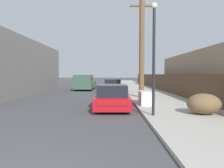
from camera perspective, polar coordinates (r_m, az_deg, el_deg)
sidewalk_curb at (r=26.50m, az=7.28°, el=-1.12°), size 4.20×63.00×0.12m
discarded_fridge at (r=11.78m, az=9.28°, el=-3.88°), size 0.71×1.72×0.76m
parked_sports_car_red at (r=10.83m, az=-0.17°, el=-3.90°), size 1.78×4.04×1.31m
car_parked_mid at (r=20.78m, az=-0.13°, el=-0.56°), size 1.95×4.25×1.36m
pickup_truck at (r=23.85m, az=-7.97°, el=0.45°), size 2.17×5.32×1.79m
utility_pole at (r=15.29m, az=8.26°, el=10.68°), size 1.80×0.38×7.54m
street_lamp at (r=8.59m, az=11.63°, el=9.32°), size 0.26×0.26×4.68m
brush_pile at (r=9.55m, az=24.51°, el=-5.16°), size 1.44×1.25×0.90m
wooden_fence at (r=22.56m, az=13.65°, el=0.51°), size 0.08×39.04×1.74m
building_right_house at (r=19.89m, az=27.87°, el=2.45°), size 6.00×13.41×3.69m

